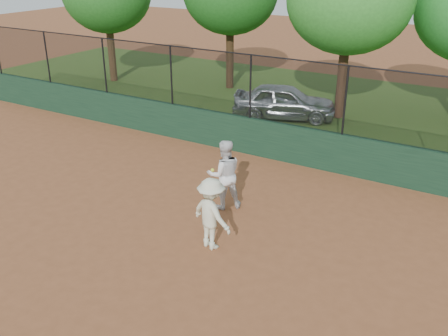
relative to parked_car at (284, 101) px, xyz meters
The scene contains 7 objects.
ground 10.04m from the parked_car, 83.93° to the right, with size 80.00×80.00×0.00m, color brown.
back_wall 4.10m from the parked_car, 75.01° to the right, with size 26.00×0.20×1.20m, color #1A3A24.
grass_strip 2.40m from the parked_car, 62.59° to the left, with size 36.00×12.00×0.01m, color #2E4C17.
parked_car is the anchor object (origin of this frame).
player_second 7.72m from the parked_car, 77.07° to the right, with size 0.88×0.69×1.82m, color white.
player_main 9.61m from the parked_car, 75.24° to the right, with size 1.20×0.89×2.10m.
fence_assembly 4.38m from the parked_car, 75.40° to the right, with size 26.00×0.06×2.00m.
Camera 1 is at (6.44, -7.36, 6.09)m, focal length 40.00 mm.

